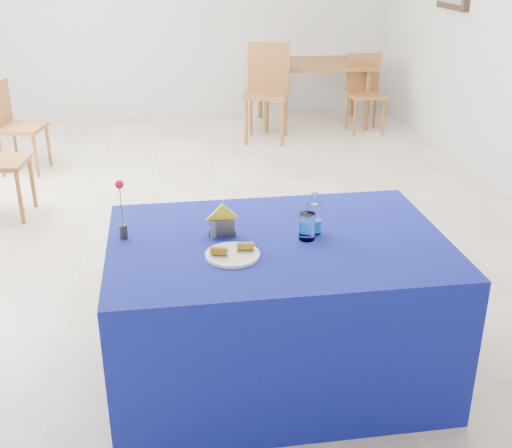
{
  "coord_description": "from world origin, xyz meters",
  "views": [
    {
      "loc": [
        -0.5,
        -4.8,
        2.04
      ],
      "look_at": [
        -0.12,
        -2.26,
        0.92
      ],
      "focal_mm": 45.0,
      "sensor_mm": 36.0,
      "label": 1
    }
  ],
  "objects": [
    {
      "name": "floor",
      "position": [
        0.0,
        0.0,
        0.0
      ],
      "size": [
        7.0,
        7.0,
        0.0
      ],
      "primitive_type": "plane",
      "color": "beige",
      "rests_on": "ground"
    },
    {
      "name": "plate",
      "position": [
        -0.22,
        -2.24,
        0.77
      ],
      "size": [
        0.25,
        0.25,
        0.01
      ],
      "primitive_type": "cylinder",
      "color": "white",
      "rests_on": "blue_table"
    },
    {
      "name": "drinking_glass",
      "position": [
        0.15,
        -2.11,
        0.82
      ],
      "size": [
        0.08,
        0.08,
        0.13
      ],
      "primitive_type": "cylinder",
      "color": "white",
      "rests_on": "blue_table"
    },
    {
      "name": "salt_shaker",
      "position": [
        -0.29,
        -2.03,
        0.8
      ],
      "size": [
        0.03,
        0.03,
        0.08
      ],
      "primitive_type": "cylinder",
      "color": "slate",
      "rests_on": "blue_table"
    },
    {
      "name": "pepper_shaker",
      "position": [
        -0.24,
        -2.02,
        0.8
      ],
      "size": [
        0.03,
        0.03,
        0.08
      ],
      "primitive_type": "cylinder",
      "color": "#5D5E62",
      "rests_on": "blue_table"
    },
    {
      "name": "blue_table",
      "position": [
        0.01,
        -2.09,
        0.38
      ],
      "size": [
        1.6,
        1.1,
        0.76
      ],
      "color": "navy",
      "rests_on": "floor"
    },
    {
      "name": "water_bottle",
      "position": [
        0.2,
        -2.05,
        0.83
      ],
      "size": [
        0.07,
        0.07,
        0.21
      ],
      "color": "white",
      "rests_on": "blue_table"
    },
    {
      "name": "napkin_holder",
      "position": [
        -0.24,
        -2.01,
        0.81
      ],
      "size": [
        0.15,
        0.07,
        0.16
      ],
      "color": "#37363B",
      "rests_on": "blue_table"
    },
    {
      "name": "rose_vase",
      "position": [
        -0.71,
        -1.97,
        0.89
      ],
      "size": [
        0.04,
        0.04,
        0.29
      ],
      "color": "#28282E",
      "rests_on": "blue_table"
    },
    {
      "name": "oak_table",
      "position": [
        1.35,
        2.79,
        0.68
      ],
      "size": [
        1.41,
        0.95,
        0.76
      ],
      "color": "brown",
      "rests_on": "floor"
    },
    {
      "name": "chair_bg_left",
      "position": [
        0.7,
        2.24,
        0.61
      ],
      "size": [
        0.58,
        0.58,
        1.05
      ],
      "rotation": [
        0.0,
        0.0,
        -0.28
      ],
      "color": "#9A5B2C",
      "rests_on": "floor"
    },
    {
      "name": "chair_bg_right",
      "position": [
        1.88,
        2.4,
        0.51
      ],
      "size": [
        0.41,
        0.41,
        0.89
      ],
      "rotation": [
        0.0,
        0.0,
        -0.02
      ],
      "color": "#9A5B2C",
      "rests_on": "floor"
    },
    {
      "name": "chair_win_b",
      "position": [
        -1.89,
        1.45,
        0.51
      ],
      "size": [
        0.46,
        0.46,
        0.88
      ],
      "rotation": [
        0.0,
        0.0,
        1.36
      ],
      "color": "#9A5B2C",
      "rests_on": "floor"
    },
    {
      "name": "banana_pieces",
      "position": [
        -0.22,
        -2.23,
        0.79
      ],
      "size": [
        0.2,
        0.08,
        0.04
      ],
      "color": "gold",
      "rests_on": "plate"
    }
  ]
}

